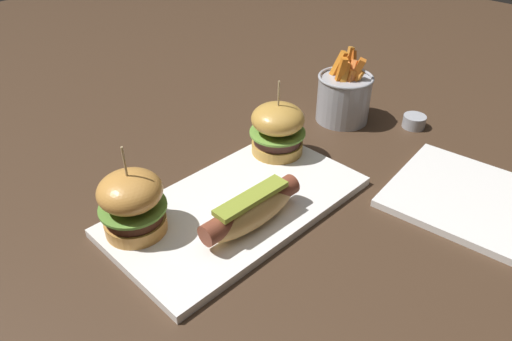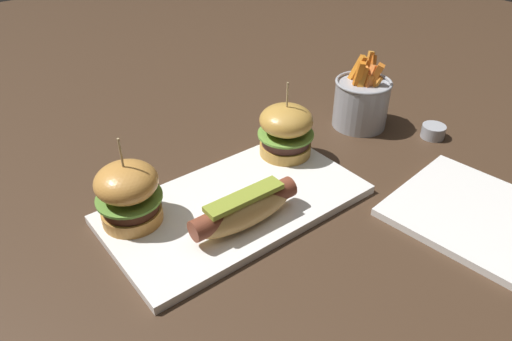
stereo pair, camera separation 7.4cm
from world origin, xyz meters
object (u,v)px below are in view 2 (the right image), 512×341
object	(u,v)px
fries_bucket	(361,101)
side_plate	(472,212)
hot_dog	(245,209)
slider_left	(128,194)
platter_main	(236,204)
slider_right	(286,130)
sauce_ramekin	(433,131)

from	to	relation	value
fries_bucket	side_plate	distance (m)	0.32
hot_dog	slider_left	bearing A→B (deg)	138.67
platter_main	slider_right	xyz separation A→B (m)	(0.15, 0.06, 0.05)
platter_main	hot_dog	distance (m)	0.07
slider_left	fries_bucket	distance (m)	0.50
fries_bucket	sauce_ramekin	xyz separation A→B (m)	(0.08, -0.12, -0.04)
hot_dog	slider_right	xyz separation A→B (m)	(0.17, 0.11, 0.02)
fries_bucket	side_plate	size ratio (longest dim) A/B	0.66
sauce_ramekin	slider_right	bearing A→B (deg)	157.29
slider_left	sauce_ramekin	world-z (taller)	slider_left
platter_main	slider_right	distance (m)	0.17
hot_dog	slider_right	world-z (taller)	slider_right
platter_main	sauce_ramekin	world-z (taller)	sauce_ramekin
platter_main	fries_bucket	distance (m)	0.37
slider_right	fries_bucket	world-z (taller)	slider_right
sauce_ramekin	side_plate	bearing A→B (deg)	-131.14
slider_right	side_plate	bearing A→B (deg)	-67.56
platter_main	side_plate	size ratio (longest dim) A/B	1.84
slider_right	fries_bucket	xyz separation A→B (m)	(0.20, 0.01, -0.01)
fries_bucket	hot_dog	bearing A→B (deg)	-162.78
sauce_ramekin	fries_bucket	bearing A→B (deg)	121.71
slider_left	slider_right	size ratio (longest dim) A/B	1.02
side_plate	hot_dog	bearing A→B (deg)	147.92
slider_right	sauce_ramekin	size ratio (longest dim) A/B	3.03
slider_left	side_plate	bearing A→B (deg)	-35.05
sauce_ramekin	side_plate	world-z (taller)	sauce_ramekin
platter_main	hot_dog	xyz separation A→B (m)	(-0.02, -0.05, 0.03)
hot_dog	sauce_ramekin	xyz separation A→B (m)	(0.46, -0.01, -0.03)
slider_left	sauce_ramekin	bearing A→B (deg)	-11.30
platter_main	sauce_ramekin	size ratio (longest dim) A/B	8.89
slider_right	fries_bucket	bearing A→B (deg)	1.66
slider_left	slider_right	xyz separation A→B (m)	(0.30, 0.00, -0.00)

